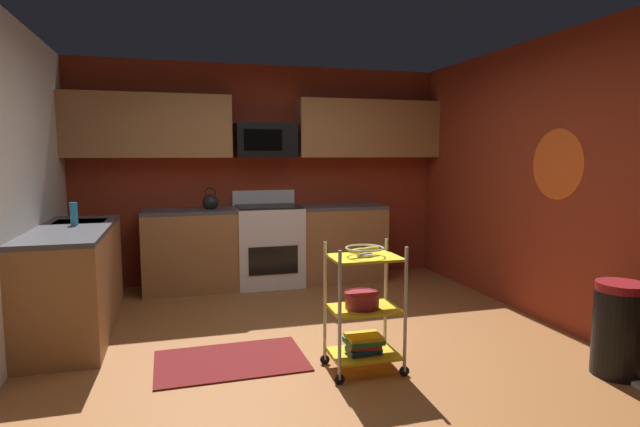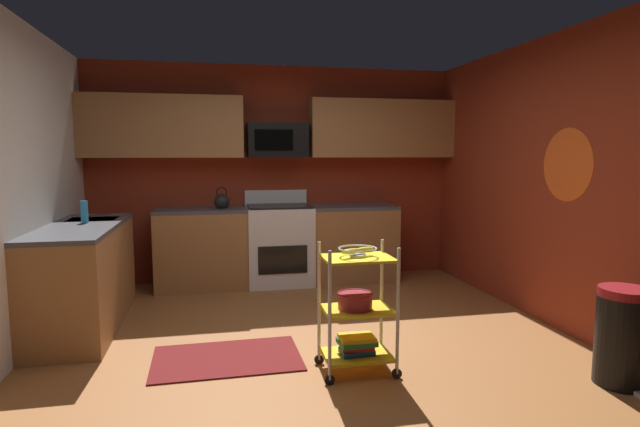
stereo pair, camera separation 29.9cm
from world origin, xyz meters
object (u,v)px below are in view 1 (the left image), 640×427
(kettle, at_px, (211,202))
(dish_soap_bottle, at_px, (74,214))
(trash_can, at_px, (619,329))
(microwave, at_px, (266,140))
(oven_range, at_px, (268,244))
(fruit_bowl, at_px, (365,250))
(rolling_cart, at_px, (364,309))
(book_stack, at_px, (364,343))
(mixing_bowl_large, at_px, (362,300))

(kettle, xyz_separation_m, dish_soap_bottle, (-1.25, -1.03, 0.02))
(kettle, height_order, trash_can, kettle)
(microwave, bearing_deg, oven_range, -89.74)
(oven_range, height_order, microwave, microwave)
(fruit_bowl, bearing_deg, microwave, 94.56)
(microwave, relative_size, rolling_cart, 0.77)
(kettle, xyz_separation_m, trash_can, (2.56, -3.17, -0.67))
(oven_range, distance_m, book_stack, 2.64)
(microwave, xyz_separation_m, dish_soap_bottle, (-1.90, -1.13, -0.68))
(rolling_cart, bearing_deg, book_stack, 180.00)
(oven_range, relative_size, kettle, 4.17)
(microwave, height_order, kettle, microwave)
(oven_range, height_order, mixing_bowl_large, oven_range)
(book_stack, height_order, kettle, kettle)
(oven_range, xyz_separation_m, fruit_bowl, (0.22, -2.61, 0.40))
(book_stack, bearing_deg, mixing_bowl_large, 180.00)
(dish_soap_bottle, bearing_deg, book_stack, -36.73)
(oven_range, distance_m, rolling_cart, 2.62)
(microwave, relative_size, trash_can, 1.06)
(book_stack, relative_size, dish_soap_bottle, 1.35)
(microwave, bearing_deg, dish_soap_bottle, -149.22)
(rolling_cart, bearing_deg, dish_soap_bottle, 143.27)
(kettle, height_order, dish_soap_bottle, kettle)
(oven_range, xyz_separation_m, kettle, (-0.66, -0.00, 0.52))
(fruit_bowl, height_order, dish_soap_bottle, dish_soap_bottle)
(rolling_cart, height_order, kettle, kettle)
(fruit_bowl, xyz_separation_m, book_stack, (0.00, -0.00, -0.68))
(oven_range, relative_size, mixing_bowl_large, 4.37)
(fruit_bowl, bearing_deg, rolling_cart, -53.13)
(trash_can, bearing_deg, dish_soap_bottle, 150.62)
(trash_can, bearing_deg, oven_range, 120.90)
(fruit_bowl, xyz_separation_m, kettle, (-0.88, 2.61, 0.12))
(oven_range, xyz_separation_m, microwave, (-0.00, 0.10, 1.22))
(microwave, bearing_deg, rolling_cart, -85.44)
(rolling_cart, height_order, trash_can, rolling_cart)
(fruit_bowl, relative_size, kettle, 1.03)
(oven_range, xyz_separation_m, trash_can, (1.90, -3.17, -0.15))
(oven_range, bearing_deg, kettle, -179.66)
(book_stack, height_order, dish_soap_bottle, dish_soap_bottle)
(oven_range, height_order, kettle, kettle)
(fruit_bowl, relative_size, mixing_bowl_large, 1.08)
(oven_range, relative_size, rolling_cart, 1.20)
(dish_soap_bottle, xyz_separation_m, trash_can, (3.80, -2.14, -0.69))
(fruit_bowl, distance_m, dish_soap_bottle, 2.65)
(oven_range, xyz_separation_m, rolling_cart, (0.22, -2.61, -0.03))
(rolling_cart, xyz_separation_m, dish_soap_bottle, (-2.12, 1.58, 0.57))
(mixing_bowl_large, bearing_deg, microwave, 94.23)
(rolling_cart, xyz_separation_m, mixing_bowl_large, (-0.02, 0.00, 0.07))
(kettle, bearing_deg, oven_range, 0.34)
(oven_range, distance_m, fruit_bowl, 2.65)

